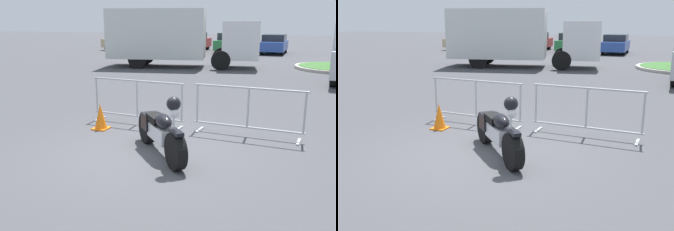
% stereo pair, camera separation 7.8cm
% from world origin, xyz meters
% --- Properties ---
extents(ground_plane, '(120.00, 120.00, 0.00)m').
position_xyz_m(ground_plane, '(0.00, 0.00, 0.00)').
color(ground_plane, '#424247').
extents(motorcycle, '(1.59, 1.71, 1.22)m').
position_xyz_m(motorcycle, '(0.21, 0.05, 0.47)').
color(motorcycle, black).
rests_on(motorcycle, ground).
extents(crowd_barrier_near, '(2.37, 0.55, 1.07)m').
position_xyz_m(crowd_barrier_near, '(-1.09, 1.76, 0.56)').
color(crowd_barrier_near, '#9EA0A5').
rests_on(crowd_barrier_near, ground).
extents(crowd_barrier_far, '(2.37, 0.55, 1.07)m').
position_xyz_m(crowd_barrier_far, '(1.51, 1.76, 0.56)').
color(crowd_barrier_far, '#9EA0A5').
rests_on(crowd_barrier_far, ground).
extents(box_truck, '(8.00, 3.86, 2.98)m').
position_xyz_m(box_truck, '(-4.25, 12.65, 1.64)').
color(box_truck, silver).
rests_on(box_truck, ground).
extents(parked_car_tan, '(1.71, 4.15, 1.41)m').
position_xyz_m(parked_car_tan, '(-12.83, 22.83, 0.71)').
color(parked_car_tan, tan).
rests_on(parked_car_tan, ground).
extents(parked_car_black, '(1.68, 4.08, 1.38)m').
position_xyz_m(parked_car_black, '(-9.67, 23.47, 0.70)').
color(parked_car_black, black).
rests_on(parked_car_black, ground).
extents(parked_car_red, '(1.75, 4.25, 1.44)m').
position_xyz_m(parked_car_red, '(-6.52, 23.34, 0.73)').
color(parked_car_red, '#B21E19').
rests_on(parked_car_red, ground).
extents(parked_car_green, '(1.80, 4.37, 1.48)m').
position_xyz_m(parked_car_green, '(-3.36, 22.83, 0.75)').
color(parked_car_green, '#236B38').
rests_on(parked_car_green, ground).
extents(parked_car_blue, '(1.70, 4.14, 1.40)m').
position_xyz_m(parked_car_blue, '(-0.21, 22.96, 0.71)').
color(parked_car_blue, '#284799').
rests_on(parked_car_blue, ground).
extents(pedestrian, '(0.48, 0.48, 1.69)m').
position_xyz_m(pedestrian, '(-6.66, 13.11, 0.92)').
color(pedestrian, '#262838').
rests_on(pedestrian, ground).
extents(traffic_cone, '(0.34, 0.34, 0.59)m').
position_xyz_m(traffic_cone, '(-1.69, 1.09, 0.29)').
color(traffic_cone, orange).
rests_on(traffic_cone, ground).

